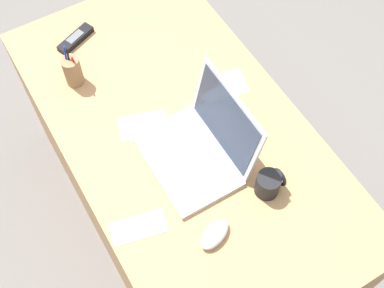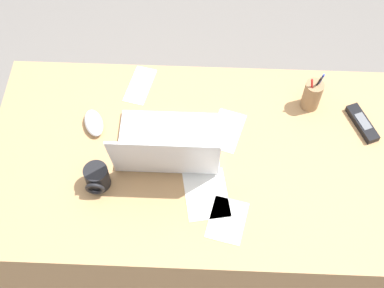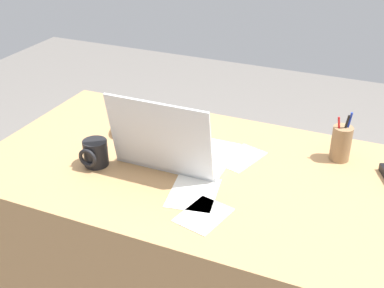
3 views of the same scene
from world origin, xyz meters
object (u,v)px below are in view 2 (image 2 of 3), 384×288
object	(u,v)px
pen_holder	(311,95)
laptop	(167,147)
computer_mouse	(93,123)
coffee_mug_white	(96,178)
cordless_phone	(361,123)

from	to	relation	value
pen_holder	laptop	bearing A→B (deg)	25.03
computer_mouse	coffee_mug_white	xyz separation A→B (m)	(-0.05, 0.23, 0.03)
computer_mouse	laptop	bearing A→B (deg)	136.24
coffee_mug_white	cordless_phone	distance (m)	0.93
laptop	pen_holder	bearing A→B (deg)	-154.97
computer_mouse	pen_holder	size ratio (longest dim) A/B	0.67
laptop	pen_holder	xyz separation A→B (m)	(-0.49, -0.23, 0.01)
cordless_phone	laptop	bearing A→B (deg)	12.59
cordless_phone	pen_holder	size ratio (longest dim) A/B	0.94
laptop	pen_holder	world-z (taller)	laptop
laptop	computer_mouse	world-z (taller)	laptop
cordless_phone	pen_holder	bearing A→B (deg)	-24.31
computer_mouse	coffee_mug_white	size ratio (longest dim) A/B	1.28
laptop	computer_mouse	bearing A→B (deg)	-22.16
cordless_phone	pen_holder	xyz separation A→B (m)	(0.18, -0.08, 0.05)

